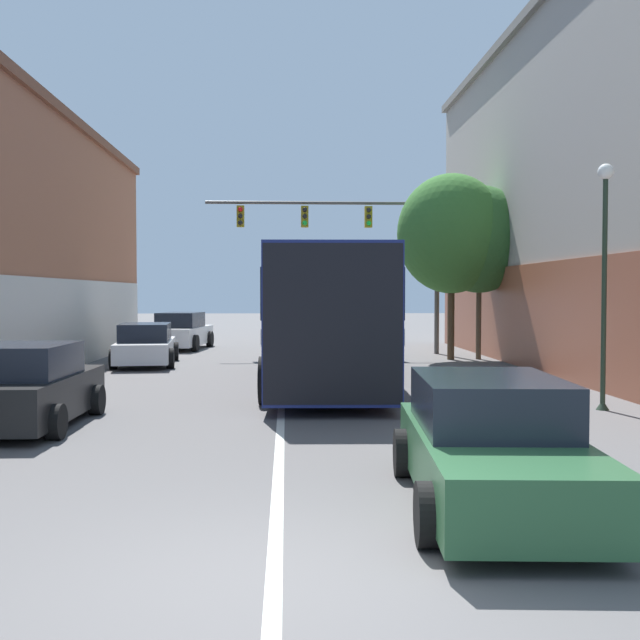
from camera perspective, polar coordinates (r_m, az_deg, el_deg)
The scene contains 11 objects.
ground_plane at distance 6.37m, azimuth -3.53°, elevation -19.27°, with size 160.00×160.00×0.00m, color #565454.
lane_center_line at distance 19.26m, azimuth -2.89°, elevation -4.84°, with size 0.14×38.38×0.01m.
bus at distance 18.75m, azimuth 0.50°, elevation 0.63°, with size 3.19×10.56×3.28m.
hatchback_foreground at distance 8.47m, azimuth 12.92°, elevation -9.29°, with size 2.14×4.34×1.39m.
parked_car_left_near at distance 31.45m, azimuth -10.50°, elevation -0.89°, with size 2.34×4.50×1.52m.
parked_car_left_mid at distance 24.78m, azimuth -13.13°, elevation -1.87°, with size 2.24×4.63×1.35m.
parked_car_left_far at distance 13.95m, azimuth -21.83°, elevation -4.82°, with size 2.17×3.94×1.45m.
traffic_signal_gantry at distance 28.51m, azimuth 2.87°, elevation 6.50°, with size 8.87×0.36×6.02m.
street_lamp at distance 15.79m, azimuth 20.85°, elevation 3.64°, with size 0.31×0.31×4.86m.
street_tree_near at distance 26.81m, azimuth 12.04°, elevation 6.03°, with size 3.41×3.07×6.07m.
street_tree_far at distance 26.50m, azimuth 9.99°, elevation 6.48°, with size 3.78×3.40×6.46m.
Camera 1 is at (0.10, -5.93, 2.31)m, focal length 42.00 mm.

